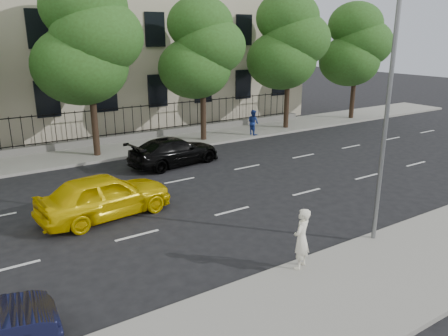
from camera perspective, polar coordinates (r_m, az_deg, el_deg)
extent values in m
plane|color=black|center=(15.56, 6.29, -8.61)|extent=(120.00, 120.00, 0.00)
cube|color=gray|center=(13.08, 17.78, -14.36)|extent=(60.00, 4.00, 0.15)
cube|color=gray|center=(27.17, -12.68, 2.53)|extent=(60.00, 4.00, 0.15)
cube|color=beige|center=(35.01, -19.29, 19.96)|extent=(34.00, 12.00, 18.00)
cube|color=slate|center=(28.66, -13.93, 3.76)|extent=(30.00, 0.50, 0.40)
cube|color=black|center=(28.60, -13.97, 4.35)|extent=(28.80, 0.05, 0.05)
cube|color=black|center=(28.30, -14.20, 7.51)|extent=(28.80, 0.05, 0.05)
cylinder|color=slate|center=(14.51, 20.41, 5.82)|extent=(0.14, 0.14, 8.00)
cylinder|color=#382619|center=(25.44, -16.50, 5.28)|extent=(0.36, 0.36, 3.32)
ellipsoid|color=#2A4D19|center=(25.19, -18.24, 12.58)|extent=(5.13, 5.13, 4.21)
ellipsoid|color=#2A4D19|center=(24.91, -16.18, 16.15)|extent=(4.86, 4.86, 4.00)
ellipsoid|color=#2A4D19|center=(25.40, -17.81, 19.38)|extent=(4.59, 4.59, 3.78)
cylinder|color=#382619|center=(28.20, -2.72, 6.82)|extent=(0.36, 0.36, 3.08)
ellipsoid|color=#2A4D19|center=(27.89, -3.86, 12.86)|extent=(4.56, 4.56, 3.74)
ellipsoid|color=#2A4D19|center=(27.84, -1.71, 15.60)|extent=(4.32, 4.32, 3.55)
ellipsoid|color=#2A4D19|center=(28.15, -3.14, 18.29)|extent=(4.08, 4.08, 3.36)
cylinder|color=#382619|center=(32.25, 8.17, 8.10)|extent=(0.36, 0.36, 3.22)
ellipsoid|color=#2A4D19|center=(31.88, 7.49, 13.76)|extent=(4.94, 4.94, 4.06)
ellipsoid|color=#2A4D19|center=(32.05, 9.47, 16.25)|extent=(4.68, 4.68, 3.85)
ellipsoid|color=#2A4D19|center=(32.25, 8.29, 18.85)|extent=(4.42, 4.42, 3.64)
cylinder|color=#382619|center=(37.20, 16.43, 8.61)|extent=(0.36, 0.36, 3.01)
ellipsoid|color=#2A4D19|center=(36.81, 16.05, 13.27)|extent=(4.75, 4.75, 3.90)
ellipsoid|color=#2A4D19|center=(37.12, 17.77, 15.28)|extent=(4.50, 4.50, 3.70)
ellipsoid|color=#2A4D19|center=(37.20, 16.82, 17.49)|extent=(4.25, 4.25, 3.50)
imported|color=yellow|center=(17.18, -15.31, -3.47)|extent=(5.26, 2.60, 1.72)
imported|color=black|center=(23.41, -6.50, 2.19)|extent=(5.33, 2.74, 1.48)
imported|color=white|center=(12.94, 10.08, -9.07)|extent=(0.80, 0.68, 1.85)
imported|color=navy|center=(29.74, 3.84, 5.98)|extent=(0.67, 0.85, 1.69)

